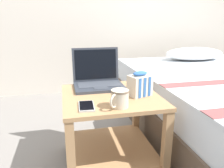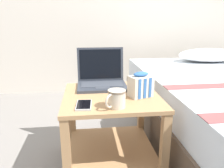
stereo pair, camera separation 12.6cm
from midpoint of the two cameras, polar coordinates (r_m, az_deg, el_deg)
The scene contains 6 objects.
ground_plane at distance 1.55m, azimuth -2.85°, elevation -20.11°, with size 8.00×8.00×0.00m, color gray.
bedside_table at distance 1.39m, azimuth -3.03°, elevation -9.62°, with size 0.57×0.57×0.49m.
laptop at distance 1.49m, azimuth -6.10°, elevation 1.28°, with size 0.33×0.27×0.25m.
mug_front_left at distance 1.12m, azimuth -1.23°, elevation -3.66°, with size 0.11×0.11×0.09m.
snack_bag at distance 1.29m, azimuth 4.54°, elevation -0.17°, with size 0.15×0.13×0.15m.
cell_phone at distance 1.15m, azimuth -9.83°, elevation -5.75°, with size 0.09×0.15×0.01m.
Camera 1 is at (-0.27, -1.22, 0.92)m, focal length 35.00 mm.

